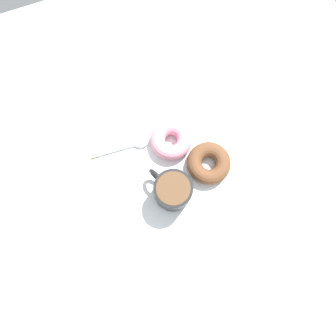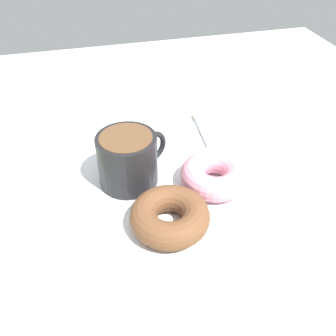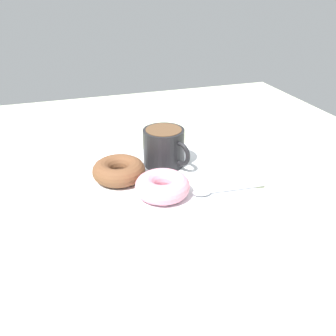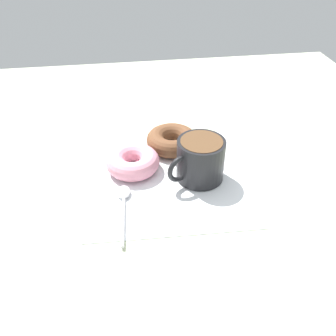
# 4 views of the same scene
# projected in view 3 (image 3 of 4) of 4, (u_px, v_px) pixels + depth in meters

# --- Properties ---
(ground_plane) EXTENTS (1.20, 1.20, 0.02)m
(ground_plane) POSITION_uv_depth(u_px,v_px,m) (160.00, 179.00, 0.79)
(ground_plane) COLOR beige
(napkin) EXTENTS (0.32, 0.32, 0.00)m
(napkin) POSITION_uv_depth(u_px,v_px,m) (168.00, 177.00, 0.78)
(napkin) COLOR white
(napkin) RESTS_ON ground_plane
(coffee_cup) EXTENTS (0.11, 0.09, 0.08)m
(coffee_cup) POSITION_uv_depth(u_px,v_px,m) (164.00, 146.00, 0.81)
(coffee_cup) COLOR black
(coffee_cup) RESTS_ON napkin
(donut_near_cup) EXTENTS (0.11, 0.11, 0.04)m
(donut_near_cup) POSITION_uv_depth(u_px,v_px,m) (119.00, 170.00, 0.76)
(donut_near_cup) COLOR brown
(donut_near_cup) RESTS_ON napkin
(donut_far) EXTENTS (0.10, 0.10, 0.04)m
(donut_far) POSITION_uv_depth(u_px,v_px,m) (162.00, 186.00, 0.70)
(donut_far) COLOR pink
(donut_far) RESTS_ON napkin
(spoon) EXTENTS (0.03, 0.15, 0.01)m
(spoon) POSITION_uv_depth(u_px,v_px,m) (213.00, 191.00, 0.72)
(spoon) COLOR silver
(spoon) RESTS_ON napkin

